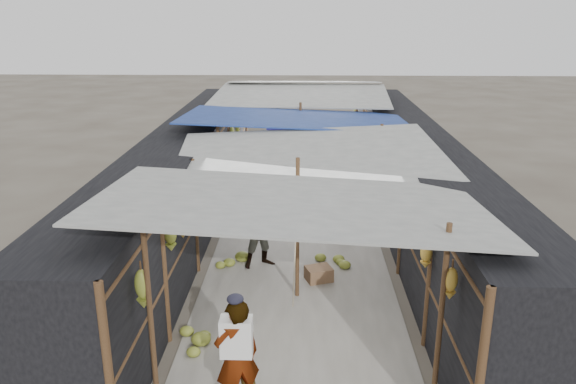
# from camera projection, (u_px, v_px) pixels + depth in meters

# --- Properties ---
(aisle_slab) EXTENTS (3.60, 16.00, 0.02)m
(aisle_slab) POSITION_uv_depth(u_px,v_px,m) (299.00, 226.00, 13.53)
(aisle_slab) COLOR #9E998E
(aisle_slab) RESTS_ON ground
(stall_left) EXTENTS (1.40, 15.00, 2.30)m
(stall_left) POSITION_uv_depth(u_px,v_px,m) (185.00, 180.00, 13.26)
(stall_left) COLOR black
(stall_left) RESTS_ON ground
(stall_right) EXTENTS (1.40, 15.00, 2.30)m
(stall_right) POSITION_uv_depth(u_px,v_px,m) (415.00, 181.00, 13.11)
(stall_right) COLOR black
(stall_right) RESTS_ON ground
(crate_near) EXTENTS (0.52, 0.45, 0.27)m
(crate_near) POSITION_uv_depth(u_px,v_px,m) (338.00, 234.00, 12.72)
(crate_near) COLOR #835F43
(crate_near) RESTS_ON ground
(crate_mid) EXTENTS (0.58, 0.52, 0.29)m
(crate_mid) POSITION_uv_depth(u_px,v_px,m) (319.00, 274.00, 10.74)
(crate_mid) COLOR #835F43
(crate_mid) RESTS_ON ground
(crate_back) EXTENTS (0.59, 0.55, 0.30)m
(crate_back) POSITION_uv_depth(u_px,v_px,m) (299.00, 169.00, 17.85)
(crate_back) COLOR #835F43
(crate_back) RESTS_ON ground
(black_basin) EXTENTS (0.58, 0.58, 0.17)m
(black_basin) POSITION_uv_depth(u_px,v_px,m) (348.00, 173.00, 17.70)
(black_basin) COLOR black
(black_basin) RESTS_ON ground
(vendor_elderly) EXTENTS (0.69, 0.60, 1.60)m
(vendor_elderly) POSITION_uv_depth(u_px,v_px,m) (237.00, 357.00, 7.05)
(vendor_elderly) COLOR silver
(vendor_elderly) RESTS_ON ground
(shopper_blue) EXTENTS (0.98, 0.89, 1.64)m
(shopper_blue) POSITION_uv_depth(u_px,v_px,m) (263.00, 228.00, 11.16)
(shopper_blue) COLOR #1C498F
(shopper_blue) RESTS_ON ground
(vendor_seated) EXTENTS (0.51, 0.70, 0.97)m
(vendor_seated) POSITION_uv_depth(u_px,v_px,m) (366.00, 193.00, 14.40)
(vendor_seated) COLOR #4E4A43
(vendor_seated) RESTS_ON ground
(market_canopy) EXTENTS (5.62, 15.20, 2.77)m
(market_canopy) POSITION_uv_depth(u_px,v_px,m) (301.00, 125.00, 13.12)
(market_canopy) COLOR brown
(market_canopy) RESTS_ON ground
(hanging_bananas) EXTENTS (3.95, 13.61, 0.83)m
(hanging_bananas) POSITION_uv_depth(u_px,v_px,m) (303.00, 160.00, 13.06)
(hanging_bananas) COLOR olive
(hanging_bananas) RESTS_ON ground
(floor_bananas) EXTENTS (3.52, 9.59, 0.33)m
(floor_bananas) POSITION_uv_depth(u_px,v_px,m) (288.00, 228.00, 13.01)
(floor_bananas) COLOR olive
(floor_bananas) RESTS_ON ground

